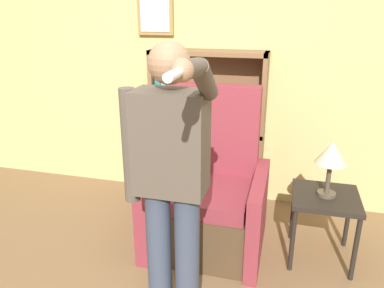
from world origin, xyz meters
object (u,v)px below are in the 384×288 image
(armchair, at_px, (208,199))
(table_lamp, at_px, (331,155))
(side_table, at_px, (325,205))
(bookcase, at_px, (198,129))
(person_standing, at_px, (170,178))

(armchair, distance_m, table_lamp, 1.02)
(side_table, bearing_deg, table_lamp, -90.00)
(bookcase, relative_size, armchair, 1.17)
(person_standing, relative_size, side_table, 3.13)
(person_standing, relative_size, table_lamp, 4.03)
(person_standing, bearing_deg, bookcase, 98.64)
(armchair, xyz_separation_m, person_standing, (-0.03, -0.89, 0.59))
(side_table, distance_m, table_lamp, 0.41)
(side_table, relative_size, table_lamp, 1.29)
(armchair, xyz_separation_m, side_table, (0.91, 0.01, 0.07))
(table_lamp, bearing_deg, armchair, -179.61)
(armchair, relative_size, table_lamp, 3.03)
(person_standing, bearing_deg, side_table, 43.61)
(side_table, xyz_separation_m, table_lamp, (0.00, -0.00, 0.41))
(side_table, bearing_deg, bookcase, 147.78)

